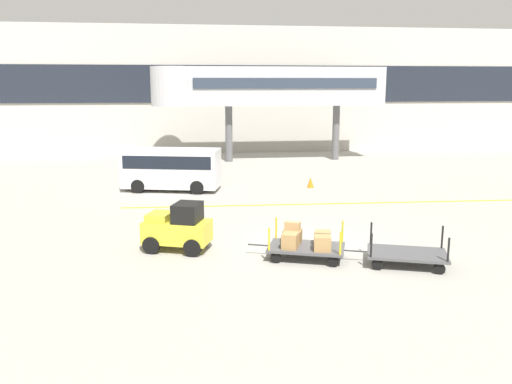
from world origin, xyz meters
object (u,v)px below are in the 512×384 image
safety_cone_near (310,182)px  shuttle_van (171,166)px  baggage_cart_lead (305,242)px  baggage_cart_middle (407,254)px  baggage_tug (178,228)px

safety_cone_near → shuttle_van: bearing=177.8°
baggage_cart_lead → baggage_cart_middle: 3.04m
safety_cone_near → baggage_cart_middle: bearing=-89.8°
baggage_cart_lead → baggage_cart_middle: size_ratio=1.00×
baggage_tug → baggage_cart_lead: baggage_tug is taller
baggage_tug → shuttle_van: bearing=92.5°
baggage_cart_middle → shuttle_van: size_ratio=0.60×
baggage_cart_lead → shuttle_van: size_ratio=0.60×
baggage_tug → shuttle_van: (-0.43, 10.07, 0.48)m
baggage_cart_middle → safety_cone_near: (-0.03, 12.17, -0.07)m
shuttle_van → safety_cone_near: (7.15, -0.27, -0.96)m
baggage_cart_lead → baggage_cart_middle: bearing=-19.6°
baggage_tug → safety_cone_near: bearing=55.6°
baggage_cart_middle → shuttle_van: 14.39m
baggage_tug → baggage_cart_middle: baggage_tug is taller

